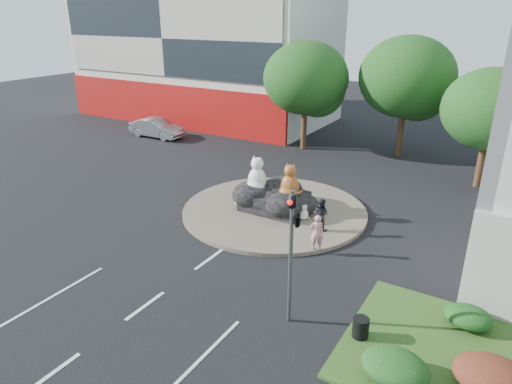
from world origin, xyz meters
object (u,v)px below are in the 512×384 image
(kitten_white, at_px, (304,212))
(parked_car, at_px, (157,128))
(kitten_calico, at_px, (239,198))
(pedestrian_pink, at_px, (317,232))
(pedestrian_dark, at_px, (321,214))
(cat_tabby, at_px, (290,180))
(cat_white, at_px, (257,174))
(litter_bin, at_px, (361,327))

(kitten_white, xyz_separation_m, parked_car, (-18.40, 9.03, 0.20))
(kitten_calico, distance_m, pedestrian_pink, 6.22)
(pedestrian_pink, height_order, pedestrian_dark, pedestrian_pink)
(pedestrian_dark, bearing_deg, cat_tabby, -21.73)
(cat_white, xyz_separation_m, kitten_white, (2.98, -0.23, -1.48))
(cat_white, height_order, kitten_calico, cat_white)
(pedestrian_pink, bearing_deg, kitten_calico, -50.95)
(cat_tabby, relative_size, pedestrian_dark, 1.15)
(pedestrian_pink, bearing_deg, parked_car, -58.45)
(cat_white, xyz_separation_m, pedestrian_pink, (4.83, -2.86, -1.05))
(cat_tabby, relative_size, pedestrian_pink, 1.11)
(kitten_white, relative_size, pedestrian_pink, 0.49)
(cat_tabby, relative_size, litter_bin, 2.66)
(kitten_calico, bearing_deg, pedestrian_pink, 21.76)
(cat_white, relative_size, kitten_white, 2.38)
(kitten_calico, bearing_deg, parked_car, -168.45)
(pedestrian_pink, height_order, litter_bin, pedestrian_pink)
(kitten_white, distance_m, parked_car, 20.50)
(cat_white, xyz_separation_m, litter_bin, (8.50, -7.48, -1.62))
(kitten_white, xyz_separation_m, litter_bin, (5.52, -7.24, -0.14))
(cat_tabby, bearing_deg, cat_white, 178.16)
(kitten_calico, distance_m, parked_car, 17.24)
(kitten_white, height_order, pedestrian_dark, pedestrian_dark)
(pedestrian_dark, bearing_deg, cat_white, -9.51)
(litter_bin, bearing_deg, cat_tabby, 130.85)
(kitten_white, xyz_separation_m, pedestrian_dark, (1.19, -0.65, 0.40))
(cat_tabby, relative_size, kitten_calico, 2.16)
(pedestrian_pink, xyz_separation_m, litter_bin, (3.67, -4.62, -0.57))
(kitten_calico, xyz_separation_m, pedestrian_dark, (5.07, -0.39, 0.38))
(cat_white, relative_size, cat_tabby, 1.06)
(cat_white, xyz_separation_m, pedestrian_dark, (4.16, -0.88, -1.08))
(pedestrian_dark, bearing_deg, pedestrian_pink, 111.03)
(cat_white, distance_m, pedestrian_dark, 4.39)
(kitten_white, height_order, litter_bin, kitten_white)
(cat_white, height_order, litter_bin, cat_white)
(cat_tabby, bearing_deg, pedestrian_pink, -51.24)
(cat_white, distance_m, litter_bin, 11.44)
(cat_white, distance_m, cat_tabby, 1.93)
(parked_car, bearing_deg, cat_white, -120.75)
(pedestrian_pink, relative_size, parked_car, 0.34)
(litter_bin, bearing_deg, parked_car, 145.77)
(pedestrian_dark, height_order, litter_bin, pedestrian_dark)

